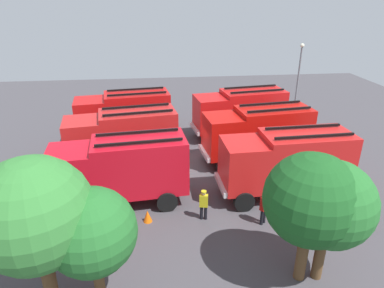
% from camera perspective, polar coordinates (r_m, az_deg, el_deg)
% --- Properties ---
extents(ground_plane, '(52.39, 52.39, 0.00)m').
position_cam_1_polar(ground_plane, '(23.11, 0.00, -3.18)').
color(ground_plane, '#423F44').
extents(fire_truck_0, '(7.46, 3.52, 3.88)m').
position_cam_1_polar(fire_truck_0, '(27.01, 8.04, 5.59)').
color(fire_truck_0, red).
rests_on(fire_truck_0, ground).
extents(fire_truck_1, '(7.44, 3.45, 3.88)m').
position_cam_1_polar(fire_truck_1, '(26.58, -11.35, 5.05)').
color(fire_truck_1, red).
rests_on(fire_truck_1, ground).
extents(fire_truck_2, '(7.43, 3.40, 3.88)m').
position_cam_1_polar(fire_truck_2, '(22.95, 10.97, 2.06)').
color(fire_truck_2, red).
rests_on(fire_truck_2, ground).
extents(fire_truck_3, '(7.46, 3.54, 3.88)m').
position_cam_1_polar(fire_truck_3, '(22.38, -11.60, 1.44)').
color(fire_truck_3, red).
rests_on(fire_truck_3, ground).
extents(fire_truck_4, '(7.28, 2.96, 3.88)m').
position_cam_1_polar(fire_truck_4, '(19.30, 15.56, -2.69)').
color(fire_truck_4, red).
rests_on(fire_truck_4, ground).
extents(fire_truck_5, '(7.39, 3.29, 3.88)m').
position_cam_1_polar(fire_truck_5, '(18.22, -11.93, -3.94)').
color(fire_truck_5, red).
rests_on(fire_truck_5, ground).
extents(firefighter_0, '(0.46, 0.32, 1.64)m').
position_cam_1_polar(firefighter_0, '(17.21, 1.97, -9.96)').
color(firefighter_0, black).
rests_on(firefighter_0, ground).
extents(firefighter_1, '(0.48, 0.45, 1.80)m').
position_cam_1_polar(firefighter_1, '(17.20, 11.99, -10.16)').
color(firefighter_1, black).
rests_on(firefighter_1, ground).
extents(firefighter_2, '(0.32, 0.46, 1.68)m').
position_cam_1_polar(firefighter_2, '(18.43, 27.21, -10.36)').
color(firefighter_2, black).
rests_on(firefighter_2, ground).
extents(firefighter_3, '(0.40, 0.48, 1.64)m').
position_cam_1_polar(firefighter_3, '(16.87, -21.84, -12.72)').
color(firefighter_3, black).
rests_on(firefighter_3, ground).
extents(tree_0, '(3.32, 3.32, 5.15)m').
position_cam_1_polar(tree_0, '(13.53, 22.05, -9.35)').
color(tree_0, brown).
rests_on(tree_0, ground).
extents(tree_1, '(3.52, 3.52, 5.45)m').
position_cam_1_polar(tree_1, '(13.15, 19.37, -8.88)').
color(tree_1, brown).
rests_on(tree_1, ground).
extents(tree_2, '(3.06, 3.06, 4.74)m').
position_cam_1_polar(tree_2, '(12.19, -16.43, -14.01)').
color(tree_2, brown).
rests_on(tree_2, ground).
extents(tree_3, '(3.86, 3.86, 5.98)m').
position_cam_1_polar(tree_3, '(12.17, -24.89, -10.73)').
color(tree_3, brown).
rests_on(tree_3, ground).
extents(traffic_cone_0, '(0.48, 0.48, 0.68)m').
position_cam_1_polar(traffic_cone_0, '(25.16, -14.83, -0.82)').
color(traffic_cone_0, '#F2600C').
rests_on(traffic_cone_0, ground).
extents(traffic_cone_1, '(0.44, 0.44, 0.64)m').
position_cam_1_polar(traffic_cone_1, '(17.51, -7.47, -11.90)').
color(traffic_cone_1, '#F2600C').
rests_on(traffic_cone_1, ground).
extents(lamppost, '(0.36, 0.36, 6.60)m').
position_cam_1_polar(lamppost, '(32.66, 17.45, 11.03)').
color(lamppost, slate).
rests_on(lamppost, ground).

